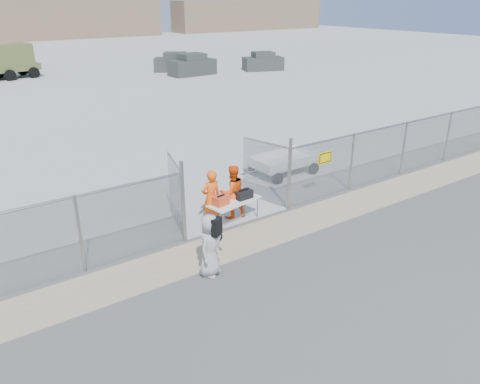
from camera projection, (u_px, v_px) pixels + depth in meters
ground at (279, 249)px, 13.52m from camera, size 160.00×160.00×0.00m
tarmac_inside at (7, 71)px, 45.42m from camera, size 160.00×80.00×0.01m
dirt_strip at (259, 235)px, 14.28m from camera, size 44.00×1.60×0.01m
chain_link_fence at (240, 192)px, 14.62m from camera, size 40.00×0.20×2.20m
folding_table at (234, 211)px, 14.99m from camera, size 1.89×1.07×0.76m
orange_bag at (221, 201)px, 14.49m from camera, size 0.52×0.40×0.29m
black_duffel at (244, 194)px, 14.97m from camera, size 0.57×0.35×0.27m
security_worker_left at (211, 198)px, 14.62m from camera, size 0.68×0.45×1.84m
security_worker_right at (232, 192)px, 15.12m from camera, size 0.97×0.80×1.82m
visitor at (210, 245)px, 11.98m from camera, size 1.00×0.90×1.72m
utility_trailer at (284, 164)px, 19.13m from camera, size 3.58×1.91×0.86m
military_truck at (0, 62)px, 40.50m from camera, size 6.49×3.50×2.94m
parked_vehicle_near at (192, 65)px, 42.89m from camera, size 4.35×2.19×1.92m
parked_vehicle_mid at (175, 62)px, 45.02m from camera, size 4.24×3.64×1.77m
parked_vehicle_far at (263, 61)px, 45.74m from camera, size 4.18×2.83×1.73m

